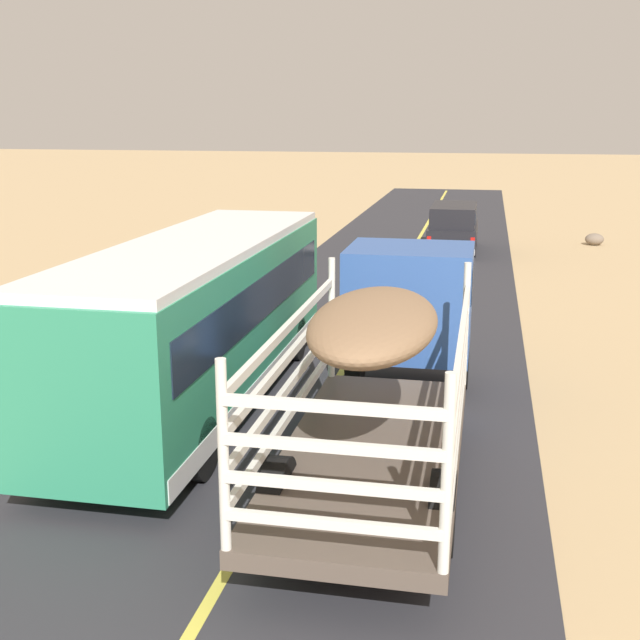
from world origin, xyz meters
The scene contains 4 objects.
livestock_truck centered at (1.48, 11.43, 1.79)m, with size 2.53×9.70×3.02m.
bus centered at (-2.32, 11.63, 1.75)m, with size 2.54×10.00×3.21m.
car_far centered at (1.66, 31.00, 1.09)m, with size 1.90×4.62×1.93m.
boulder_near_shoulder centered at (7.59, 34.05, 0.26)m, with size 0.79×0.65×0.51m, color #756656.
Camera 1 is at (2.93, -2.73, 5.51)m, focal length 45.91 mm.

